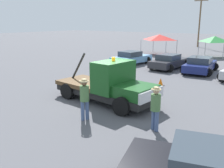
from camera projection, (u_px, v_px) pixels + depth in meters
The scene contains 11 objects.
ground_plane at pixel (105, 101), 13.51m from camera, with size 160.00×160.00×0.00m, color #545459.
tow_truck at pixel (110, 85), 13.04m from camera, with size 6.06×2.66×2.51m.
person_near_truck at pixel (156, 105), 9.68m from camera, with size 0.40×0.40×1.79m.
person_at_hood at pixel (85, 96), 10.76m from camera, with size 0.41×0.41×1.84m.
parked_car_skyblue at pixel (131, 58), 24.99m from camera, with size 2.83×4.73×1.34m.
parked_car_charcoal at pixel (169, 62), 22.78m from camera, with size 2.65×4.60×1.34m.
parked_car_navy at pixel (200, 65), 21.04m from camera, with size 2.81×4.72×1.34m.
canopy_tent_red at pixel (159, 37), 32.71m from camera, with size 3.59×3.59×2.56m.
canopy_tent_green at pixel (215, 39), 29.92m from camera, with size 2.90×2.90×2.51m.
traffic_cone at pixel (161, 82), 16.71m from camera, with size 0.40×0.40×0.55m.
utility_pole at pixel (200, 19), 41.06m from camera, with size 2.20×0.24×8.53m.
Camera 1 is at (7.90, -10.17, 4.22)m, focal length 40.00 mm.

